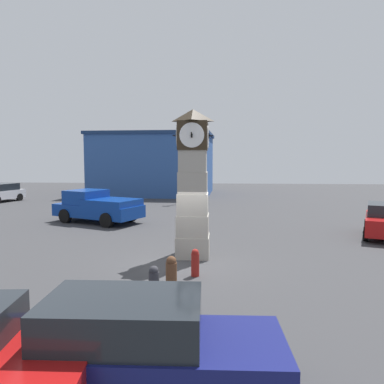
# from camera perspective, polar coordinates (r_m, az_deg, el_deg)

# --- Properties ---
(ground_plane) EXTENTS (84.05, 84.05, 0.00)m
(ground_plane) POSITION_cam_1_polar(r_m,az_deg,el_deg) (13.78, -1.12, -10.46)
(ground_plane) COLOR #38383A
(clock_tower) EXTENTS (1.51, 1.49, 5.51)m
(clock_tower) POSITION_cam_1_polar(r_m,az_deg,el_deg) (13.97, 0.13, 0.79)
(clock_tower) COLOR #9D988E
(clock_tower) RESTS_ON ground_plane
(bollard_near_tower) EXTENTS (0.26, 0.26, 1.15)m
(bollard_near_tower) POSITION_cam_1_polar(r_m,az_deg,el_deg) (9.32, -5.81, -14.47)
(bollard_near_tower) COLOR #333338
(bollard_near_tower) RESTS_ON ground_plane
(bollard_mid_row) EXTENTS (0.31, 0.31, 1.06)m
(bollard_mid_row) POSITION_cam_1_polar(r_m,az_deg,el_deg) (10.46, -3.17, -12.51)
(bollard_mid_row) COLOR brown
(bollard_mid_row) RESTS_ON ground_plane
(bollard_far_row) EXTENTS (0.26, 0.26, 0.87)m
(bollard_far_row) POSITION_cam_1_polar(r_m,az_deg,el_deg) (11.98, 0.49, -10.67)
(bollard_far_row) COLOR maroon
(bollard_far_row) RESTS_ON ground_plane
(car_by_building) EXTENTS (4.42, 1.97, 1.58)m
(car_by_building) POSITION_cam_1_polar(r_m,az_deg,el_deg) (6.34, -8.24, -22.27)
(car_by_building) COLOR navy
(car_by_building) RESTS_ON ground_plane
(car_far_lot) EXTENTS (2.87, 4.24, 1.56)m
(car_far_lot) POSITION_cam_1_polar(r_m,az_deg,el_deg) (35.89, -27.13, -0.07)
(car_far_lot) COLOR silver
(car_far_lot) RESTS_ON ground_plane
(pickup_truck) EXTENTS (5.60, 4.11, 1.85)m
(pickup_truck) POSITION_cam_1_polar(r_m,az_deg,el_deg) (22.36, -14.17, -2.13)
(pickup_truck) COLOR navy
(pickup_truck) RESTS_ON ground_plane
(street_lamp_near_road) EXTENTS (0.50, 0.24, 5.95)m
(street_lamp_near_road) POSITION_cam_1_polar(r_m,az_deg,el_deg) (31.29, -0.23, 4.71)
(street_lamp_near_road) COLOR slate
(street_lamp_near_road) RESTS_ON ground_plane
(warehouse_blue_far) EXTENTS (12.19, 10.18, 6.25)m
(warehouse_blue_far) POSITION_cam_1_polar(r_m,az_deg,el_deg) (39.24, -5.65, 4.30)
(warehouse_blue_far) COLOR #2D5193
(warehouse_blue_far) RESTS_ON ground_plane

